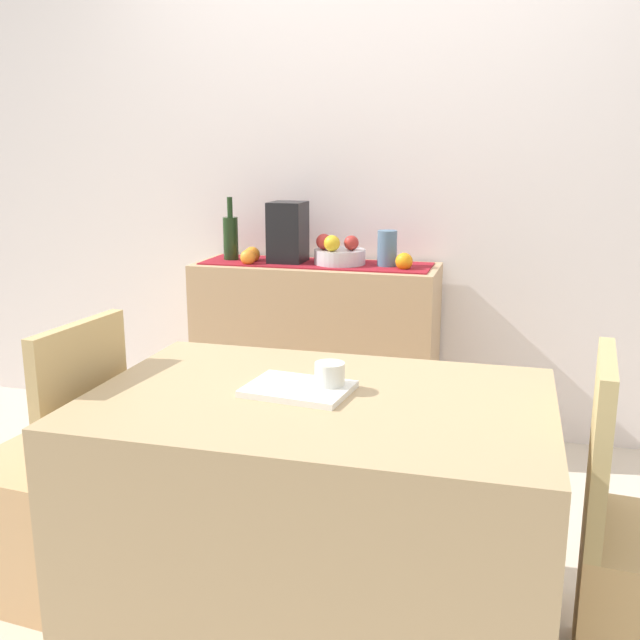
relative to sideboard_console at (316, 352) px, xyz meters
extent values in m
cube|color=beige|center=(0.22, -0.92, -0.44)|extent=(6.40, 6.40, 0.02)
cube|color=silver|center=(0.22, 0.26, 0.92)|extent=(6.40, 0.06, 2.70)
cube|color=tan|center=(0.00, 0.00, 0.00)|extent=(1.14, 0.42, 0.86)
cube|color=maroon|center=(0.00, 0.00, 0.43)|extent=(1.08, 0.32, 0.01)
cylinder|color=silver|center=(0.11, 0.00, 0.47)|extent=(0.24, 0.24, 0.07)
sphere|color=#B9322E|center=(0.04, -0.02, 0.54)|extent=(0.07, 0.07, 0.07)
sphere|color=gold|center=(0.09, -0.07, 0.54)|extent=(0.07, 0.07, 0.07)
sphere|color=#A82A25|center=(0.17, -0.01, 0.54)|extent=(0.07, 0.07, 0.07)
cylinder|color=#1D3417|center=(-0.43, 0.00, 0.54)|extent=(0.07, 0.07, 0.21)
cylinder|color=#1D3417|center=(-0.43, 0.00, 0.69)|extent=(0.03, 0.03, 0.10)
cube|color=black|center=(-0.14, 0.00, 0.58)|extent=(0.16, 0.18, 0.29)
cylinder|color=slate|center=(0.34, 0.00, 0.52)|extent=(0.09, 0.09, 0.17)
sphere|color=orange|center=(-0.30, -0.11, 0.47)|extent=(0.07, 0.07, 0.07)
sphere|color=orange|center=(0.42, -0.06, 0.47)|extent=(0.08, 0.08, 0.08)
sphere|color=orange|center=(-0.31, -0.03, 0.47)|extent=(0.08, 0.08, 0.08)
cube|color=tan|center=(0.41, -1.45, -0.06)|extent=(1.25, 0.84, 0.74)
cube|color=white|center=(0.34, -1.44, 0.32)|extent=(0.30, 0.24, 0.02)
cylinder|color=silver|center=(0.42, -1.40, 0.35)|extent=(0.08, 0.08, 0.08)
cube|color=tan|center=(-0.50, -1.45, -0.21)|extent=(0.43, 0.43, 0.45)
cube|color=tan|center=(-0.32, -1.46, 0.24)|extent=(0.08, 0.40, 0.45)
cube|color=tan|center=(1.13, -1.43, 0.24)|extent=(0.08, 0.40, 0.45)
camera|label=1|loc=(0.89, -3.25, 0.97)|focal=40.58mm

